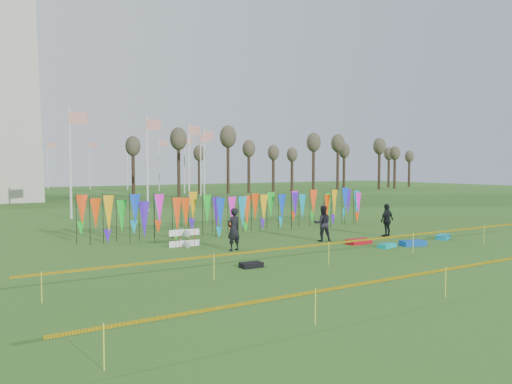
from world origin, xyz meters
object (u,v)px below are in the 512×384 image
kite_bag_turquoise (387,246)px  kite_bag_black (251,265)px  box_kite (184,238)px  person_left (234,229)px  person_right (387,220)px  kite_bag_red (359,241)px  person_mid (323,223)px  kite_bag_teal (443,237)px  kite_bag_blue (413,243)px

kite_bag_turquoise → kite_bag_black: bearing=-176.1°
box_kite → kite_bag_black: (0.20, -5.76, -0.32)m
person_left → kite_bag_turquoise: size_ratio=2.02×
person_right → kite_bag_red: (-3.04, -1.04, -0.78)m
person_left → kite_bag_black: (-1.27, -3.62, -0.87)m
kite_bag_black → person_right: bearing=16.5°
kite_bag_black → person_left: bearing=70.7°
person_mid → kite_bag_teal: 6.54m
kite_bag_blue → kite_bag_turquoise: bearing=170.2°
person_left → kite_bag_turquoise: (6.52, -3.09, -0.87)m
kite_bag_blue → kite_bag_red: 2.55m
person_mid → kite_bag_blue: size_ratio=1.56×
person_left → kite_bag_red: bearing=153.9°
kite_bag_turquoise → person_left: bearing=154.7°
person_right → box_kite: bearing=-22.9°
person_right → kite_bag_turquoise: (-2.73, -2.60, -0.80)m
kite_bag_blue → kite_bag_red: (-1.80, 1.81, -0.00)m
person_left → kite_bag_blue: person_left is taller
person_left → person_mid: person_left is taller
kite_bag_turquoise → box_kite: bearing=146.8°
person_mid → kite_bag_black: person_mid is taller
box_kite → person_right: size_ratio=0.47×
kite_bag_turquoise → kite_bag_teal: 4.59m
person_left → person_right: (9.25, -0.49, -0.08)m
person_mid → kite_bag_teal: person_mid is taller
box_kite → person_left: 2.66m
box_kite → kite_bag_black: 5.78m
person_left → kite_bag_turquoise: bearing=142.4°
kite_bag_red → kite_bag_teal: 5.02m
box_kite → kite_bag_blue: 10.95m
person_left → person_right: person_left is taller
person_mid → kite_bag_red: bearing=148.8°
kite_bag_red → kite_bag_turquoise: bearing=-78.7°
person_left → kite_bag_turquoise: person_left is taller
person_left → kite_bag_blue: bearing=145.1°
kite_bag_black → box_kite: bearing=92.0°
kite_bag_blue → kite_bag_red: kite_bag_blue is taller
kite_bag_teal → person_left: bearing=166.4°
box_kite → kite_bag_turquoise: 9.56m
box_kite → kite_bag_turquoise: size_ratio=0.88×
person_right → kite_bag_blue: person_right is taller
person_right → kite_bag_black: 11.00m
kite_bag_blue → kite_bag_black: kite_bag_blue is taller
person_right → kite_bag_black: size_ratio=2.15×
person_mid → kite_bag_teal: bearing=-178.2°
kite_bag_turquoise → person_right: bearing=43.6°
person_right → kite_bag_turquoise: size_ratio=1.86×
person_left → kite_bag_teal: size_ratio=1.71×
box_kite → kite_bag_red: box_kite is taller
person_left → kite_bag_black: size_ratio=2.33×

